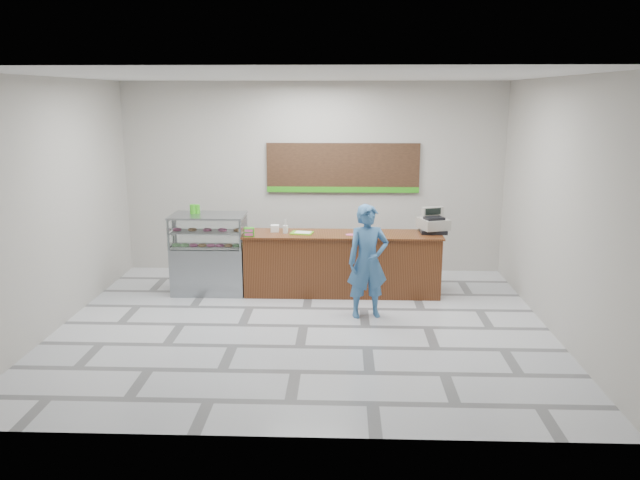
{
  "coord_description": "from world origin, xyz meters",
  "views": [
    {
      "loc": [
        0.55,
        -8.46,
        3.25
      ],
      "look_at": [
        0.21,
        0.9,
        1.07
      ],
      "focal_mm": 35.0,
      "sensor_mm": 36.0,
      "label": 1
    }
  ],
  "objects_px": {
    "cash_register": "(433,223)",
    "serving_tray": "(302,233)",
    "customer": "(368,261)",
    "display_case": "(209,253)",
    "sales_counter": "(342,264)"
  },
  "relations": [
    {
      "from": "display_case",
      "to": "serving_tray",
      "type": "xyz_separation_m",
      "value": [
        1.56,
        -0.02,
        0.36
      ]
    },
    {
      "from": "cash_register",
      "to": "serving_tray",
      "type": "distance_m",
      "value": 2.18
    },
    {
      "from": "sales_counter",
      "to": "serving_tray",
      "type": "bearing_deg",
      "value": -178.39
    },
    {
      "from": "customer",
      "to": "serving_tray",
      "type": "bearing_deg",
      "value": 121.47
    },
    {
      "from": "sales_counter",
      "to": "customer",
      "type": "bearing_deg",
      "value": -70.8
    },
    {
      "from": "cash_register",
      "to": "customer",
      "type": "bearing_deg",
      "value": -151.18
    },
    {
      "from": "serving_tray",
      "to": "display_case",
      "type": "bearing_deg",
      "value": -170.27
    },
    {
      "from": "cash_register",
      "to": "serving_tray",
      "type": "xyz_separation_m",
      "value": [
        -2.16,
        -0.16,
        -0.14
      ]
    },
    {
      "from": "sales_counter",
      "to": "customer",
      "type": "relative_size",
      "value": 1.92
    },
    {
      "from": "display_case",
      "to": "serving_tray",
      "type": "distance_m",
      "value": 1.6
    },
    {
      "from": "cash_register",
      "to": "serving_tray",
      "type": "bearing_deg",
      "value": 165.32
    },
    {
      "from": "sales_counter",
      "to": "display_case",
      "type": "xyz_separation_m",
      "value": [
        -2.22,
        -0.0,
        0.16
      ]
    },
    {
      "from": "sales_counter",
      "to": "cash_register",
      "type": "distance_m",
      "value": 1.65
    },
    {
      "from": "display_case",
      "to": "serving_tray",
      "type": "relative_size",
      "value": 3.37
    },
    {
      "from": "serving_tray",
      "to": "customer",
      "type": "height_order",
      "value": "customer"
    }
  ]
}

